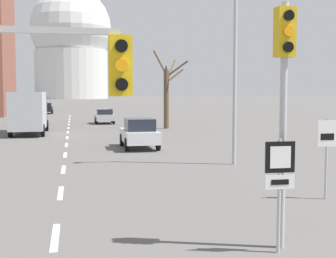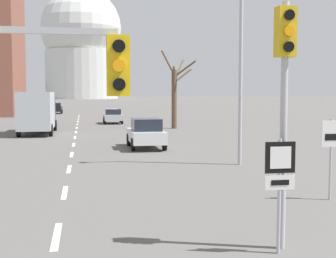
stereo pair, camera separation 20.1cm
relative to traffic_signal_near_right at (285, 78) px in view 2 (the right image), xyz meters
name	(u,v)px [view 2 (the right image)]	position (x,y,z in m)	size (l,w,h in m)	color
lane_stripe_1	(57,236)	(-4.46, 1.60, -3.38)	(0.16, 2.00, 0.01)	silver
lane_stripe_2	(65,192)	(-4.46, 6.10, -3.38)	(0.16, 2.00, 0.01)	silver
lane_stripe_3	(69,169)	(-4.46, 10.60, -3.38)	(0.16, 2.00, 0.01)	silver
lane_stripe_4	(72,155)	(-4.46, 15.10, -3.38)	(0.16, 2.00, 0.01)	silver
lane_stripe_5	(74,145)	(-4.46, 19.60, -3.38)	(0.16, 2.00, 0.01)	silver
lane_stripe_6	(75,137)	(-4.46, 24.10, -3.38)	(0.16, 2.00, 0.01)	silver
lane_stripe_7	(76,132)	(-4.46, 28.60, -3.38)	(0.16, 2.00, 0.01)	silver
lane_stripe_8	(77,128)	(-4.46, 33.10, -3.38)	(0.16, 2.00, 0.01)	silver
lane_stripe_9	(77,124)	(-4.46, 37.60, -3.38)	(0.16, 2.00, 0.01)	silver
lane_stripe_10	(78,122)	(-4.46, 42.10, -3.38)	(0.16, 2.00, 0.01)	silver
lane_stripe_11	(78,119)	(-4.46, 46.60, -3.38)	(0.16, 2.00, 0.01)	silver
lane_stripe_12	(79,117)	(-4.46, 51.10, -3.38)	(0.16, 2.00, 0.01)	silver
lane_stripe_13	(79,115)	(-4.46, 55.60, -3.38)	(0.16, 2.00, 0.01)	silver
traffic_signal_near_right	(285,78)	(0.00, 0.00, 0.00)	(0.36, 0.34, 4.84)	#B2B2B7
traffic_signal_centre_tall	(34,83)	(-4.60, -1.05, -0.13)	(2.41, 0.34, 4.30)	#B2B2B7
route_sign_post	(280,177)	(-0.18, -0.28, -1.89)	(0.60, 0.08, 2.22)	#B2B2B7
speed_limit_sign	(331,145)	(3.13, 3.72, -1.79)	(0.60, 0.08, 2.35)	#B2B2B7
street_lamp_right	(233,51)	(2.41, 10.53, 1.44)	(1.86, 0.36, 7.86)	#B2B2B7
sedan_near_left	(56,108)	(-7.82, 62.11, -2.58)	(1.72, 4.17, 1.57)	black
sedan_near_right	(146,133)	(-0.45, 17.17, -2.54)	(1.87, 4.09, 1.67)	silver
sedan_mid_centre	(113,116)	(-0.98, 38.34, -2.62)	(1.84, 3.81, 1.46)	#B7B7BC
sedan_far_left	(41,117)	(-7.83, 37.10, -2.58)	(1.89, 4.08, 1.61)	navy
delivery_truck	(37,111)	(-7.25, 27.57, -1.68)	(2.44, 7.20, 3.14)	#333842
bare_tree_right_near	(175,93)	(3.90, 30.91, -0.31)	(2.87, 3.89, 6.71)	brown
capitol_dome	(81,44)	(-4.46, 227.14, 23.56)	(39.17, 39.17, 55.33)	silver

